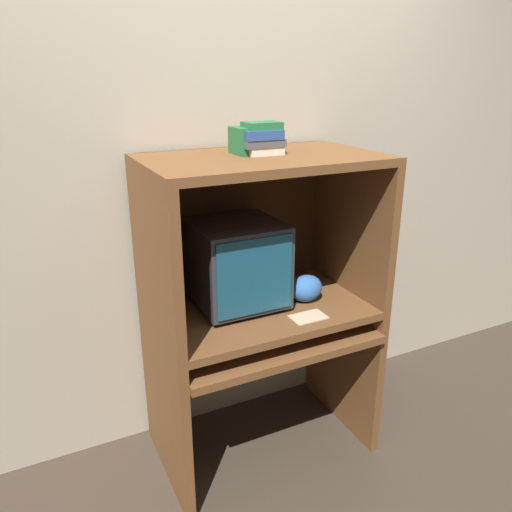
% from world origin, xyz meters
% --- Properties ---
extents(ground_plane, '(12.00, 12.00, 0.00)m').
position_xyz_m(ground_plane, '(0.00, 0.00, 0.00)').
color(ground_plane, '#3D3328').
extents(wall_back, '(6.00, 0.06, 2.60)m').
position_xyz_m(wall_back, '(0.00, 0.67, 1.30)').
color(wall_back, '#B2A893').
rests_on(wall_back, ground_plane).
extents(desk_base, '(0.99, 0.64, 0.66)m').
position_xyz_m(desk_base, '(0.00, 0.27, 0.43)').
color(desk_base, brown).
rests_on(desk_base, ground_plane).
extents(desk_monitor_shelf, '(0.99, 0.61, 0.11)m').
position_xyz_m(desk_monitor_shelf, '(0.00, 0.31, 0.74)').
color(desk_monitor_shelf, brown).
rests_on(desk_monitor_shelf, desk_base).
extents(hutch_upper, '(0.99, 0.61, 0.68)m').
position_xyz_m(hutch_upper, '(0.00, 0.34, 1.21)').
color(hutch_upper, brown).
rests_on(hutch_upper, desk_monitor_shelf).
extents(crt_monitor, '(0.38, 0.38, 0.39)m').
position_xyz_m(crt_monitor, '(-0.09, 0.37, 0.97)').
color(crt_monitor, '#333338').
rests_on(crt_monitor, desk_monitor_shelf).
extents(keyboard, '(0.46, 0.17, 0.03)m').
position_xyz_m(keyboard, '(-0.12, 0.21, 0.67)').
color(keyboard, beige).
rests_on(keyboard, desk_base).
extents(mouse, '(0.06, 0.04, 0.03)m').
position_xyz_m(mouse, '(0.17, 0.20, 0.68)').
color(mouse, '#28282B').
rests_on(mouse, desk_base).
extents(snack_bag, '(0.16, 0.12, 0.13)m').
position_xyz_m(snack_bag, '(0.21, 0.26, 0.83)').
color(snack_bag, '#336BB7').
rests_on(snack_bag, desk_monitor_shelf).
extents(book_stack, '(0.18, 0.12, 0.13)m').
position_xyz_m(book_stack, '(0.01, 0.33, 1.51)').
color(book_stack, beige).
rests_on(book_stack, hutch_upper).
extents(paper_card, '(0.16, 0.10, 0.00)m').
position_xyz_m(paper_card, '(0.13, 0.11, 0.77)').
color(paper_card, '#CCB28C').
rests_on(paper_card, desk_monitor_shelf).
extents(storage_box, '(0.16, 0.13, 0.11)m').
position_xyz_m(storage_box, '(-0.02, 0.37, 1.50)').
color(storage_box, '#236638').
rests_on(storage_box, hutch_upper).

